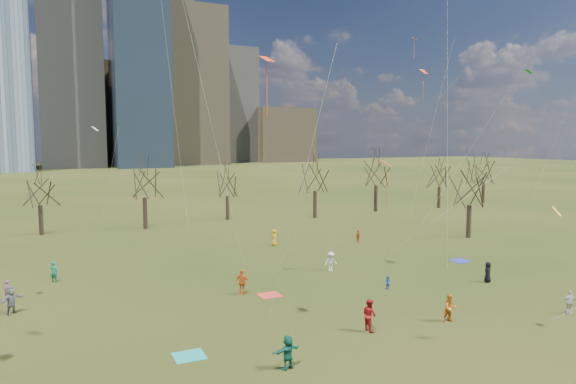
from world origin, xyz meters
name	(u,v)px	position (x,y,z in m)	size (l,w,h in m)	color
ground	(368,319)	(0.00, 0.00, 0.00)	(500.00, 500.00, 0.00)	black
downtown_skyline	(84,75)	(-2.43, 210.64, 39.01)	(212.50, 78.00, 118.00)	slate
bare_tree_row	(203,181)	(-0.09, 37.22, 6.12)	(113.04, 29.80, 9.50)	black
blanket_teal	(189,356)	(-11.69, -0.70, 0.01)	(1.60, 1.50, 0.03)	teal
blanket_navy	(460,261)	(16.69, 9.58, 0.01)	(1.60, 1.50, 0.03)	#2328A7
blanket_crimson	(270,295)	(-3.71, 7.25, 0.01)	(1.60, 1.50, 0.03)	red
person_2	(369,315)	(-1.09, -1.69, 0.97)	(0.94, 0.73, 1.94)	#A71719
person_4	(242,282)	(-5.44, 8.28, 0.94)	(1.10, 0.46, 1.88)	orange
person_5	(288,352)	(-7.64, -4.27, 0.87)	(1.61, 0.51, 1.74)	#166552
person_6	(488,272)	(13.43, 3.11, 0.82)	(0.80, 0.52, 1.64)	black
person_7	(7,291)	(-20.97, 13.85, 0.75)	(0.55, 0.36, 1.50)	#864387
person_8	(388,283)	(4.97, 4.79, 0.53)	(0.51, 0.40, 1.06)	blue
person_9	(331,261)	(3.90, 11.56, 0.83)	(1.07, 0.62, 1.66)	silver
person_10	(358,236)	(12.62, 20.75, 0.74)	(0.87, 0.36, 1.49)	#B8481A
person_11	(11,300)	(-20.51, 10.72, 0.93)	(1.72, 0.55, 1.86)	slate
person_12	(274,238)	(3.66, 23.27, 0.89)	(0.87, 0.57, 1.78)	gold
person_13	(54,272)	(-17.89, 17.75, 0.84)	(0.62, 0.40, 1.69)	#1A7563
person_14	(450,308)	(4.33, -2.55, 0.87)	(0.85, 0.66, 1.75)	orange
person_16	(569,302)	(12.35, -4.75, 0.78)	(0.92, 0.38, 1.57)	silver
kites_airborne	(325,120)	(2.77, 10.78, 12.95)	(64.60, 43.77, 31.55)	#F64114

